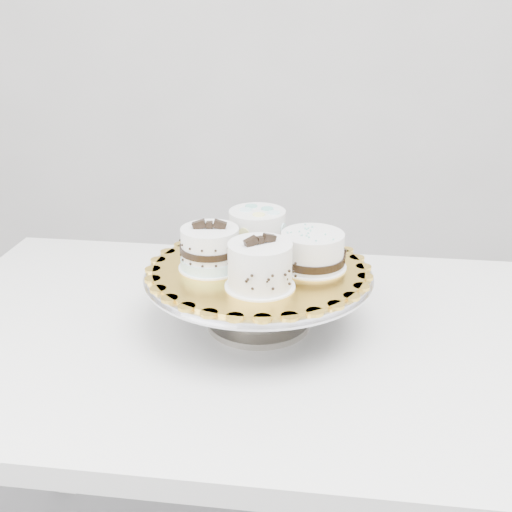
{
  "coord_description": "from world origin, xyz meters",
  "views": [
    {
      "loc": [
        -0.11,
        -0.82,
        1.33
      ],
      "look_at": [
        -0.08,
        0.24,
        0.89
      ],
      "focal_mm": 45.0,
      "sensor_mm": 36.0,
      "label": 1
    }
  ],
  "objects_px": {
    "cake_banded": "(210,250)",
    "cake_dots": "(257,230)",
    "cake_board": "(259,269)",
    "table": "(233,367)",
    "cake_swirl": "(260,266)",
    "cake_stand": "(259,288)",
    "cake_ribbon": "(313,251)"
  },
  "relations": [
    {
      "from": "cake_banded",
      "to": "cake_dots",
      "type": "xyz_separation_m",
      "value": [
        0.09,
        0.08,
        0.01
      ]
    },
    {
      "from": "cake_swirl",
      "to": "cake_ribbon",
      "type": "distance_m",
      "value": 0.13
    },
    {
      "from": "cake_dots",
      "to": "cake_ribbon",
      "type": "bearing_deg",
      "value": -30.63
    },
    {
      "from": "cake_board",
      "to": "cake_ribbon",
      "type": "height_order",
      "value": "cake_ribbon"
    },
    {
      "from": "table",
      "to": "cake_swirl",
      "type": "bearing_deg",
      "value": -44.67
    },
    {
      "from": "cake_swirl",
      "to": "cake_stand",
      "type": "bearing_deg",
      "value": 62.24
    },
    {
      "from": "cake_swirl",
      "to": "cake_dots",
      "type": "xyz_separation_m",
      "value": [
        0.0,
        0.17,
        0.0
      ]
    },
    {
      "from": "cake_board",
      "to": "cake_stand",
      "type": "bearing_deg",
      "value": -104.04
    },
    {
      "from": "cake_stand",
      "to": "cake_banded",
      "type": "relative_size",
      "value": 3.59
    },
    {
      "from": "cake_board",
      "to": "cake_banded",
      "type": "height_order",
      "value": "cake_banded"
    },
    {
      "from": "table",
      "to": "cake_board",
      "type": "height_order",
      "value": "cake_board"
    },
    {
      "from": "cake_dots",
      "to": "cake_board",
      "type": "bearing_deg",
      "value": -78.94
    },
    {
      "from": "cake_banded",
      "to": "cake_board",
      "type": "bearing_deg",
      "value": 1.67
    },
    {
      "from": "cake_ribbon",
      "to": "cake_banded",
      "type": "bearing_deg",
      "value": -168.97
    },
    {
      "from": "table",
      "to": "cake_stand",
      "type": "xyz_separation_m",
      "value": [
        0.05,
        0.02,
        0.16
      ]
    },
    {
      "from": "table",
      "to": "cake_stand",
      "type": "relative_size",
      "value": 3.16
    },
    {
      "from": "cake_swirl",
      "to": "table",
      "type": "bearing_deg",
      "value": 98.55
    },
    {
      "from": "table",
      "to": "cake_swirl",
      "type": "xyz_separation_m",
      "value": [
        0.05,
        -0.07,
        0.23
      ]
    },
    {
      "from": "cake_stand",
      "to": "cake_dots",
      "type": "height_order",
      "value": "cake_dots"
    },
    {
      "from": "cake_stand",
      "to": "cake_swirl",
      "type": "bearing_deg",
      "value": -90.21
    },
    {
      "from": "cake_stand",
      "to": "cake_dots",
      "type": "xyz_separation_m",
      "value": [
        0.0,
        0.08,
        0.08
      ]
    },
    {
      "from": "cake_banded",
      "to": "cake_ribbon",
      "type": "relative_size",
      "value": 0.85
    },
    {
      "from": "cake_swirl",
      "to": "cake_ribbon",
      "type": "xyz_separation_m",
      "value": [
        0.1,
        0.08,
        -0.01
      ]
    },
    {
      "from": "cake_board",
      "to": "table",
      "type": "bearing_deg",
      "value": -161.4
    },
    {
      "from": "cake_banded",
      "to": "cake_ribbon",
      "type": "bearing_deg",
      "value": 1.45
    },
    {
      "from": "table",
      "to": "cake_dots",
      "type": "xyz_separation_m",
      "value": [
        0.05,
        0.1,
        0.24
      ]
    },
    {
      "from": "cake_swirl",
      "to": "cake_dots",
      "type": "height_order",
      "value": "cake_swirl"
    },
    {
      "from": "table",
      "to": "cake_dots",
      "type": "bearing_deg",
      "value": 73.79
    },
    {
      "from": "cake_dots",
      "to": "table",
      "type": "bearing_deg",
      "value": -104.38
    },
    {
      "from": "cake_board",
      "to": "cake_swirl",
      "type": "relative_size",
      "value": 2.63
    },
    {
      "from": "cake_stand",
      "to": "cake_banded",
      "type": "distance_m",
      "value": 0.11
    },
    {
      "from": "cake_banded",
      "to": "cake_dots",
      "type": "height_order",
      "value": "cake_banded"
    }
  ]
}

